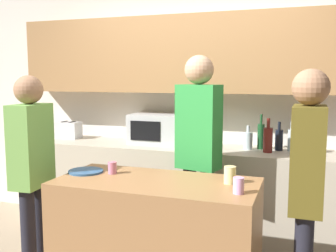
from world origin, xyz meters
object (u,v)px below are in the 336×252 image
Objects in this scene: bottle_1 at (261,136)px; plate_on_island at (86,171)px; bottle_5 at (301,140)px; cup_1 at (239,186)px; cup_2 at (112,168)px; person_left at (32,163)px; toaster at (69,130)px; person_center at (307,181)px; bottle_2 at (268,139)px; bottle_3 at (279,140)px; person_right at (198,143)px; bottle_0 at (248,140)px; cup_0 at (230,175)px; microwave at (157,129)px; bottle_6 at (311,144)px; bottle_4 at (291,140)px.

bottle_1 is 1.68m from plate_on_island.
cup_1 is at bearing -104.71° from bottle_5.
bottle_1 is at bearing 46.41° from plate_on_island.
person_left is (-0.60, -0.14, 0.02)m from cup_2.
person_left is at bearing -139.33° from bottle_1.
plate_on_island is 1.18m from cup_1.
toaster is at bearing -179.64° from bottle_1.
toaster is 2.80m from person_center.
bottle_2 is 0.16m from bottle_3.
person_right reaches higher than bottle_5.
person_center reaches higher than bottle_0.
person_right is at bearing -133.94° from bottle_2.
toaster is 0.98× the size of bottle_3.
person_center is (1.56, -0.06, 0.08)m from plate_on_island.
person_left is at bearing -146.84° from bottle_5.
toaster is 2.32m from cup_0.
person_center is at bearing -2.38° from plate_on_island.
bottle_5 is at bearing 12.24° from bottle_2.
plate_on_island is at bearing -52.02° from toaster.
person_center is at bearing -41.13° from microwave.
bottle_5 reaches higher than plate_on_island.
bottle_2 is 3.51× the size of cup_2.
cup_2 is 1.35m from person_center.
bottle_3 is 0.15× the size of person_right.
bottle_6 is 1.22m from cup_0.
microwave is 1.18m from cup_2.
bottle_2 is 0.24m from bottle_4.
bottle_2 is at bearing 81.37° from cup_0.
cup_1 reaches higher than plate_on_island.
cup_2 is at bearing -134.57° from bottle_2.
microwave is at bearing 154.98° from person_left.
bottle_4 is at bearing 6.84° from person_center.
bottle_5 is 0.18× the size of person_center.
bottle_4 is 0.96m from person_right.
bottle_6 is at bearing -7.44° from bottle_1.
bottle_2 is 1.18m from person_center.
plate_on_island is at bearing 88.46° from person_center.
bottle_6 is 2.50× the size of cup_2.
microwave is at bearing -180.00° from bottle_3.
bottle_3 is at bearing 46.49° from cup_2.
microwave is at bearing 177.21° from bottle_0.
cup_0 is at bearing -98.63° from bottle_2.
person_right is at bearing 125.15° from cup_0.
cup_2 is 0.05× the size of person_center.
cup_0 reaches higher than cup_1.
bottle_5 is at bearing -2.94° from microwave.
bottle_4 is 0.15× the size of person_right.
plate_on_island is at bearing -143.26° from bottle_5.
cup_1 is at bearing -100.67° from bottle_4.
bottle_3 is at bearing 11.65° from person_center.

